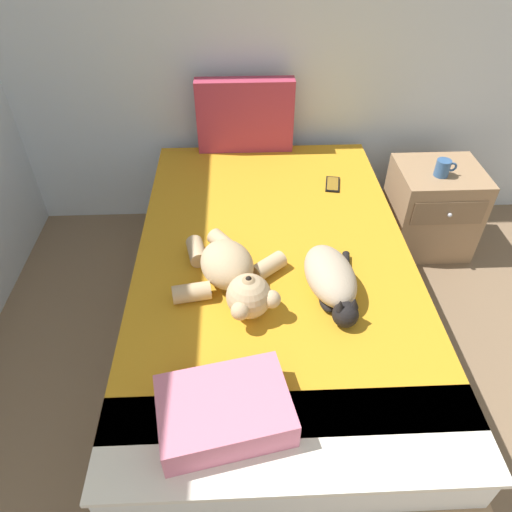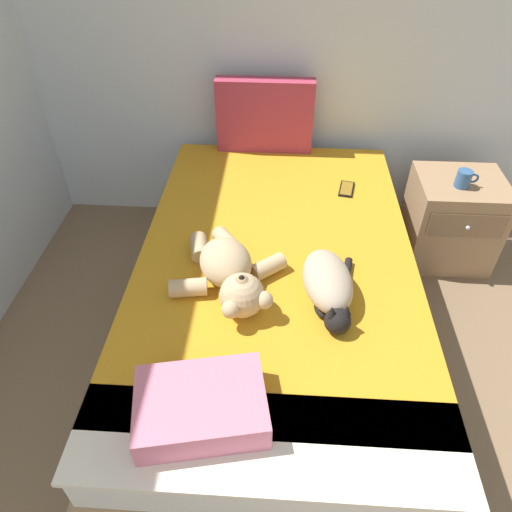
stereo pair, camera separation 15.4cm
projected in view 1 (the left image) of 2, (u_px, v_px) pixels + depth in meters
wall_back at (320, 23)px, 2.52m from camera, size 3.69×0.06×2.42m
bed at (273, 297)px, 2.26m from camera, size 1.27×2.08×0.55m
patterned_cushion at (245, 116)px, 2.67m from camera, size 0.55×0.10×0.42m
cat at (332, 279)px, 1.85m from camera, size 0.25×0.44×0.15m
teddy_bear at (233, 274)px, 1.86m from camera, size 0.47×0.58×0.19m
cell_phone at (333, 184)px, 2.50m from camera, size 0.10×0.16×0.01m
throw_pillow at (224, 410)px, 1.43m from camera, size 0.45×0.35×0.11m
nightstand at (431, 209)px, 2.83m from camera, size 0.48×0.45×0.53m
mug at (443, 168)px, 2.58m from camera, size 0.12×0.08×0.09m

